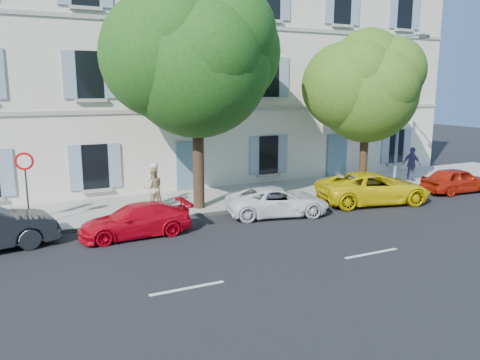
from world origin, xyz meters
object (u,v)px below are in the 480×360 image
car_yellow_supercar (374,188)px  street_lamp (402,103)px  pedestrian_b (153,188)px  car_white_coupe (278,201)px  tree_right (367,92)px  pedestrian_a (154,184)px  tree_left (197,64)px  pedestrian_c (412,164)px  road_sign (25,174)px  car_red_hatchback (457,180)px  car_red_coupe (135,220)px

car_yellow_supercar → street_lamp: 5.00m
street_lamp → pedestrian_b: bearing=175.4°
car_white_coupe → street_lamp: bearing=-65.1°
tree_right → pedestrian_a: 10.77m
tree_left → pedestrian_c: (12.26, 0.49, -4.89)m
road_sign → pedestrian_a: (4.88, 1.42, -1.05)m
car_red_hatchback → pedestrian_a: bearing=80.2°
tree_left → street_lamp: size_ratio=1.22×
car_red_coupe → street_lamp: 14.27m
car_red_coupe → street_lamp: bearing=97.0°
car_red_coupe → street_lamp: size_ratio=0.52×
tree_left → pedestrian_a: bearing=142.3°
car_red_hatchback → pedestrian_b: size_ratio=2.11×
car_red_hatchback → tree_left: (-12.63, 2.09, 5.34)m
pedestrian_b → pedestrian_a: bearing=-102.4°
road_sign → pedestrian_b: (4.72, 0.87, -1.10)m
road_sign → car_yellow_supercar: bearing=-7.5°
street_lamp → car_yellow_supercar: bearing=-150.0°
road_sign → pedestrian_c: road_sign is taller
car_red_hatchback → road_sign: 19.24m
car_white_coupe → pedestrian_c: 9.97m
car_red_coupe → tree_right: size_ratio=0.52×
tree_right → pedestrian_b: tree_right is taller
street_lamp → pedestrian_a: street_lamp is taller
car_white_coupe → pedestrian_a: bearing=65.5°
car_white_coupe → tree_right: size_ratio=0.56×
pedestrian_a → street_lamp: bearing=129.1°
tree_right → road_sign: (-14.86, -0.01, -2.75)m
street_lamp → car_red_coupe: bearing=-172.1°
car_red_hatchback → pedestrian_c: 2.64m
car_red_hatchback → road_sign: road_sign is taller
road_sign → pedestrian_b: bearing=10.5°
car_red_coupe → car_red_hatchback: car_red_hatchback is taller
pedestrian_a → car_red_coupe: bearing=21.7°
tree_right → pedestrian_a: (-9.98, 1.40, -3.80)m
road_sign → pedestrian_b: 4.92m
car_white_coupe → tree_right: (5.79, 1.80, 4.28)m
car_red_hatchback → pedestrian_c: pedestrian_c is taller
car_red_coupe → pedestrian_b: 3.26m
car_red_hatchback → car_red_coupe: bearing=93.8°
car_red_hatchback → tree_right: (-4.24, 1.91, 4.24)m
car_red_hatchback → tree_right: size_ratio=0.49×
car_red_coupe → pedestrian_c: (15.42, 2.70, 0.51)m
pedestrian_b → car_yellow_supercar: bearing=167.4°
car_white_coupe → pedestrian_b: pedestrian_b is taller
pedestrian_b → pedestrian_c: pedestrian_c is taller
car_red_hatchback → pedestrian_c: size_ratio=1.98×
tree_left → pedestrian_b: 5.29m
pedestrian_c → car_yellow_supercar: bearing=113.1°
car_red_coupe → tree_left: (3.16, 2.21, 5.40)m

